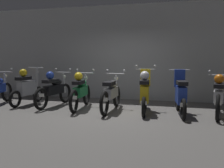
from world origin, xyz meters
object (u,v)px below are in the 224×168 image
at_px(motorbike_slot_3, 81,91).
at_px(motorbike_slot_2, 54,89).
at_px(motorbike_slot_5, 145,92).
at_px(motorbike_slot_7, 219,95).
at_px(motorbike_slot_4, 111,93).
at_px(motorbike_slot_1, 28,87).
at_px(motorbike_slot_6, 181,95).

bearing_deg(motorbike_slot_3, motorbike_slot_2, 170.55).
relative_size(motorbike_slot_5, motorbike_slot_7, 0.87).
bearing_deg(motorbike_slot_4, motorbike_slot_1, 175.10).
relative_size(motorbike_slot_1, motorbike_slot_5, 1.00).
bearing_deg(motorbike_slot_4, motorbike_slot_2, 173.40).
relative_size(motorbike_slot_4, motorbike_slot_6, 1.16).
height_order(motorbike_slot_1, motorbike_slot_4, motorbike_slot_1).
distance_m(motorbike_slot_2, motorbike_slot_4, 1.90).
xyz_separation_m(motorbike_slot_2, motorbike_slot_7, (4.72, -0.04, 0.00)).
xyz_separation_m(motorbike_slot_1, motorbike_slot_4, (2.83, -0.24, -0.07)).
distance_m(motorbike_slot_3, motorbike_slot_7, 3.78).
bearing_deg(motorbike_slot_2, motorbike_slot_5, -4.24).
relative_size(motorbike_slot_2, motorbike_slot_6, 1.16).
xyz_separation_m(motorbike_slot_3, motorbike_slot_5, (1.89, -0.05, 0.04)).
xyz_separation_m(motorbike_slot_3, motorbike_slot_6, (2.83, -0.05, -0.00)).
height_order(motorbike_slot_6, motorbike_slot_7, motorbike_slot_6).
bearing_deg(motorbike_slot_1, motorbike_slot_3, -5.48).
height_order(motorbike_slot_2, motorbike_slot_3, same).
bearing_deg(motorbike_slot_1, motorbike_slot_7, -0.69).
bearing_deg(motorbike_slot_1, motorbike_slot_4, -4.90).
distance_m(motorbike_slot_5, motorbike_slot_7, 1.90).
bearing_deg(motorbike_slot_6, motorbike_slot_4, -179.76).
height_order(motorbike_slot_1, motorbike_slot_6, same).
height_order(motorbike_slot_1, motorbike_slot_3, motorbike_slot_1).
bearing_deg(motorbike_slot_5, motorbike_slot_4, -179.47).
height_order(motorbike_slot_3, motorbike_slot_4, same).
bearing_deg(motorbike_slot_6, motorbike_slot_2, 176.80).
bearing_deg(motorbike_slot_2, motorbike_slot_3, -9.45).
height_order(motorbike_slot_3, motorbike_slot_6, motorbike_slot_6).
bearing_deg(motorbike_slot_5, motorbike_slot_3, 178.39).
bearing_deg(motorbike_slot_5, motorbike_slot_7, 4.99).
distance_m(motorbike_slot_1, motorbike_slot_5, 3.78).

